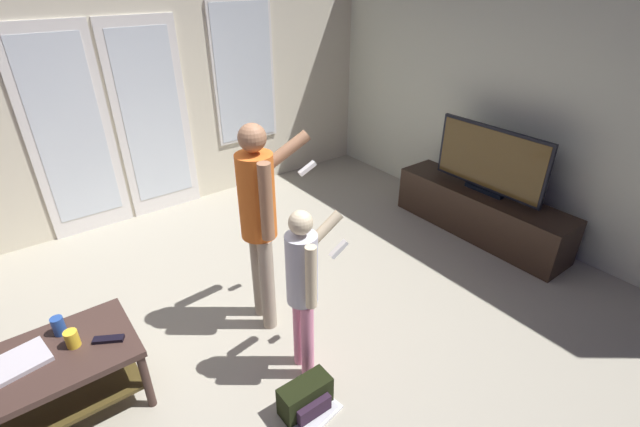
# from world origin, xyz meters

# --- Properties ---
(ground_plane) EXTENTS (6.26, 4.85, 0.02)m
(ground_plane) POSITION_xyz_m (0.00, 0.00, -0.01)
(ground_plane) COLOR #A59E8B
(wall_back_with_doors) EXTENTS (6.26, 0.09, 2.63)m
(wall_back_with_doors) POSITION_xyz_m (0.05, 2.39, 1.28)
(wall_back_with_doors) COLOR beige
(wall_back_with_doors) RESTS_ON ground_plane
(wall_right_plain) EXTENTS (0.06, 4.85, 2.60)m
(wall_right_plain) POSITION_xyz_m (3.10, 0.00, 1.30)
(wall_right_plain) COLOR beige
(wall_right_plain) RESTS_ON ground_plane
(coffee_table) EXTENTS (0.99, 0.58, 0.46)m
(coffee_table) POSITION_xyz_m (-1.04, 0.15, 0.33)
(coffee_table) COLOR #3E2A24
(coffee_table) RESTS_ON ground_plane
(tv_stand) EXTENTS (0.44, 1.76, 0.46)m
(tv_stand) POSITION_xyz_m (2.73, -0.08, 0.23)
(tv_stand) COLOR black
(tv_stand) RESTS_ON ground_plane
(flat_screen_tv) EXTENTS (0.08, 1.12, 0.64)m
(flat_screen_tv) POSITION_xyz_m (2.73, -0.07, 0.78)
(flat_screen_tv) COLOR black
(flat_screen_tv) RESTS_ON tv_stand
(person_adult) EXTENTS (0.67, 0.41, 1.54)m
(person_adult) POSITION_xyz_m (0.39, 0.13, 0.92)
(person_adult) COLOR tan
(person_adult) RESTS_ON ground_plane
(person_child) EXTENTS (0.50, 0.32, 1.20)m
(person_child) POSITION_xyz_m (0.34, -0.44, 0.72)
(person_child) COLOR pink
(person_child) RESTS_ON ground_plane
(backpack) EXTENTS (0.32, 0.19, 0.21)m
(backpack) POSITION_xyz_m (0.16, -0.71, 0.10)
(backpack) COLOR black
(backpack) RESTS_ON ground_plane
(loose_keyboard) EXTENTS (0.46, 0.20, 0.02)m
(loose_keyboard) POSITION_xyz_m (0.11, -0.81, 0.01)
(loose_keyboard) COLOR white
(loose_keyboard) RESTS_ON ground_plane
(laptop_closed) EXTENTS (0.38, 0.28, 0.03)m
(laptop_closed) POSITION_xyz_m (-1.16, 0.18, 0.47)
(laptop_closed) COLOR #BCB5BD
(laptop_closed) RESTS_ON coffee_table
(cup_near_edge) EXTENTS (0.07, 0.07, 0.12)m
(cup_near_edge) POSITION_xyz_m (-0.90, 0.30, 0.51)
(cup_near_edge) COLOR #244898
(cup_near_edge) RESTS_ON coffee_table
(cup_by_laptop) EXTENTS (0.07, 0.07, 0.10)m
(cup_by_laptop) POSITION_xyz_m (-0.86, 0.15, 0.51)
(cup_by_laptop) COLOR yellow
(cup_by_laptop) RESTS_ON coffee_table
(tv_remote_black) EXTENTS (0.17, 0.13, 0.02)m
(tv_remote_black) POSITION_xyz_m (-0.69, 0.07, 0.47)
(tv_remote_black) COLOR black
(tv_remote_black) RESTS_ON coffee_table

